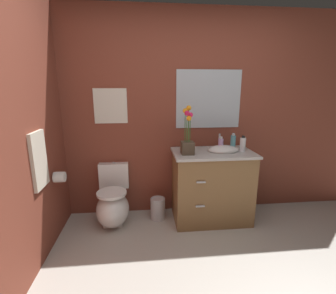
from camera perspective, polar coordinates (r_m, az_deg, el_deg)
name	(u,v)px	position (r m, az deg, el deg)	size (l,w,h in m)	color
wall_back	(201,115)	(3.11, 7.71, 7.32)	(4.60, 0.05, 2.50)	brown
wall_left	(6,137)	(2.09, -33.64, 2.00)	(0.05, 4.64, 2.50)	brown
toilet	(113,204)	(3.05, -12.70, -12.87)	(0.38, 0.59, 0.69)	white
vanity_cabinet	(212,185)	(3.03, 10.20, -8.77)	(0.94, 0.56, 1.04)	brown
flower_vase	(188,139)	(2.71, 4.59, 1.79)	(0.14, 0.14, 0.54)	#4C3D2D
soap_bottle	(233,142)	(2.99, 14.93, 1.03)	(0.06, 0.06, 0.20)	teal
lotion_bottle	(221,144)	(2.95, 12.20, 0.62)	(0.06, 0.06, 0.17)	#B28CBF
hand_wash_bottle	(243,144)	(2.98, 17.05, 0.66)	(0.07, 0.07, 0.18)	white
trash_bin	(158,208)	(3.11, -2.39, -14.14)	(0.18, 0.18, 0.27)	#B7B7BC
wall_poster	(111,106)	(3.01, -13.27, 9.29)	(0.39, 0.01, 0.41)	silver
wall_mirror	(209,99)	(3.09, 9.44, 10.93)	(0.80, 0.01, 0.70)	#B2BCC6
hanging_towel	(39,160)	(2.48, -27.89, -2.72)	(0.03, 0.28, 0.52)	beige
toilet_paper_roll	(60,177)	(2.81, -23.98, -6.41)	(0.11, 0.11, 0.11)	white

